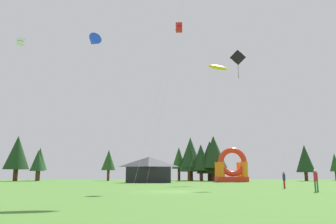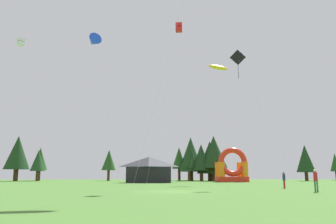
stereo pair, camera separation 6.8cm
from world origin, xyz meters
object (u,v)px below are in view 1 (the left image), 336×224
(kite_white_box, at_px, (20,42))
(inflatable_red_slide, at_px, (232,170))
(kite_black_diamond, at_px, (238,59))
(kite_yellow_parafoil, at_px, (218,67))
(kite_red_box, at_px, (179,28))
(person_near_camera, at_px, (316,179))
(person_left_edge, at_px, (284,179))
(festival_tent, at_px, (149,170))
(kite_blue_delta, at_px, (93,41))

(kite_white_box, height_order, inflatable_red_slide, kite_white_box)
(kite_black_diamond, height_order, inflatable_red_slide, kite_black_diamond)
(kite_white_box, height_order, kite_yellow_parafoil, kite_white_box)
(kite_red_box, xyz_separation_m, inflatable_red_slide, (11.50, 28.27, -14.91))
(kite_red_box, distance_m, inflatable_red_slide, 33.97)
(person_near_camera, relative_size, person_left_edge, 1.12)
(person_near_camera, relative_size, inflatable_red_slide, 0.30)
(kite_yellow_parafoil, distance_m, person_near_camera, 28.47)
(person_near_camera, bearing_deg, kite_red_box, -169.84)
(kite_red_box, xyz_separation_m, person_left_edge, (10.85, 0.86, -16.14))
(festival_tent, bearing_deg, inflatable_red_slide, 19.34)
(kite_yellow_parafoil, bearing_deg, kite_black_diamond, -90.11)
(kite_black_diamond, height_order, kite_yellow_parafoil, kite_yellow_parafoil)
(kite_red_box, xyz_separation_m, person_near_camera, (10.93, -5.94, -16.02))
(inflatable_red_slide, bearing_deg, kite_black_diamond, -99.79)
(kite_yellow_parafoil, relative_size, festival_tent, 2.57)
(kite_blue_delta, relative_size, inflatable_red_slide, 3.94)
(kite_white_box, distance_m, inflatable_red_slide, 42.29)
(kite_yellow_parafoil, height_order, person_left_edge, kite_yellow_parafoil)
(kite_red_box, relative_size, inflatable_red_slide, 2.81)
(person_left_edge, relative_size, festival_tent, 0.23)
(kite_red_box, distance_m, festival_tent, 27.62)
(kite_yellow_parafoil, distance_m, festival_tent, 20.50)
(person_near_camera, height_order, festival_tent, festival_tent)
(kite_white_box, distance_m, kite_yellow_parafoil, 31.26)
(kite_yellow_parafoil, height_order, festival_tent, kite_yellow_parafoil)
(kite_blue_delta, xyz_separation_m, person_left_edge, (24.11, -18.20, -22.46))
(festival_tent, bearing_deg, person_near_camera, -62.96)
(kite_white_box, distance_m, person_left_edge, 42.86)
(kite_blue_delta, bearing_deg, person_near_camera, -45.94)
(kite_white_box, bearing_deg, kite_red_box, -32.92)
(person_near_camera, bearing_deg, kite_yellow_parafoil, 137.93)
(kite_white_box, relative_size, inflatable_red_slide, 3.54)
(kite_red_box, bearing_deg, person_near_camera, -28.54)
(kite_blue_delta, height_order, festival_tent, kite_blue_delta)
(festival_tent, bearing_deg, kite_blue_delta, -157.92)
(inflatable_red_slide, xyz_separation_m, festival_tent, (-15.30, -5.37, -0.06))
(inflatable_red_slide, bearing_deg, person_left_edge, -91.37)
(kite_red_box, height_order, kite_yellow_parafoil, kite_yellow_parafoil)
(inflatable_red_slide, relative_size, festival_tent, 0.86)
(festival_tent, bearing_deg, kite_black_diamond, -60.20)
(kite_blue_delta, distance_m, kite_yellow_parafoil, 21.35)
(kite_black_diamond, relative_size, festival_tent, 2.13)
(kite_black_diamond, xyz_separation_m, kite_white_box, (-31.01, 11.77, 6.75))
(kite_white_box, relative_size, person_left_edge, 13.33)
(kite_yellow_parafoil, relative_size, person_near_camera, 10.12)
(kite_yellow_parafoil, bearing_deg, person_left_edge, -77.15)
(kite_white_box, bearing_deg, festival_tent, 20.62)
(kite_red_box, relative_size, kite_yellow_parafoil, 0.94)
(kite_black_diamond, bearing_deg, kite_yellow_parafoil, 89.89)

